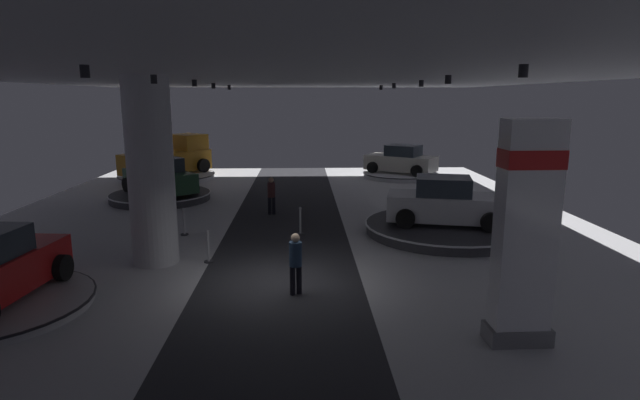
# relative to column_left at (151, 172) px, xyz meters

# --- Properties ---
(ground) EXTENTS (24.00, 44.00, 0.06)m
(ground) POSITION_rel_column_left_xyz_m (3.79, -1.78, -2.77)
(ground) COLOR silver
(ceiling_with_spotlights) EXTENTS (24.00, 44.00, 0.39)m
(ceiling_with_spotlights) POSITION_rel_column_left_xyz_m (3.79, -1.78, 2.80)
(ceiling_with_spotlights) COLOR silver
(column_left) EXTENTS (1.33, 1.33, 5.50)m
(column_left) POSITION_rel_column_left_xyz_m (0.00, 0.00, 0.00)
(column_left) COLOR silver
(column_left) RESTS_ON ground
(brand_sign_pylon) EXTENTS (1.28, 0.67, 4.49)m
(brand_sign_pylon) POSITION_rel_column_left_xyz_m (8.74, -5.36, -0.43)
(brand_sign_pylon) COLOR slate
(brand_sign_pylon) RESTS_ON ground
(display_platform_far_left) EXTENTS (4.75, 4.75, 0.36)m
(display_platform_far_left) POSITION_rel_column_left_xyz_m (-2.41, 9.35, -2.55)
(display_platform_far_left) COLOR #333338
(display_platform_far_left) RESTS_ON ground
(display_car_far_left) EXTENTS (4.14, 4.33, 1.71)m
(display_car_far_left) POSITION_rel_column_left_xyz_m (-2.39, 9.32, -1.62)
(display_car_far_left) COLOR #2D5638
(display_car_far_left) RESTS_ON display_platform_far_left
(display_platform_deep_right) EXTENTS (4.58, 4.58, 0.29)m
(display_platform_deep_right) POSITION_rel_column_left_xyz_m (10.47, 15.92, -2.59)
(display_platform_deep_right) COLOR silver
(display_platform_deep_right) RESTS_ON ground
(display_car_deep_right) EXTENTS (4.49, 3.84, 1.71)m
(display_car_deep_right) POSITION_rel_column_left_xyz_m (10.49, 15.91, -1.70)
(display_car_deep_right) COLOR silver
(display_car_deep_right) RESTS_ON display_platform_deep_right
(display_platform_deep_left) EXTENTS (5.68, 5.68, 0.29)m
(display_platform_deep_left) POSITION_rel_column_left_xyz_m (-3.76, 15.81, -2.59)
(display_platform_deep_left) COLOR silver
(display_platform_deep_left) RESTS_ON ground
(pickup_truck_deep_left) EXTENTS (4.95, 5.45, 2.30)m
(pickup_truck_deep_left) POSITION_rel_column_left_xyz_m (-3.56, 16.06, -1.52)
(pickup_truck_deep_left) COLOR #B77519
(pickup_truck_deep_left) RESTS_ON display_platform_deep_left
(display_platform_mid_right) EXTENTS (5.87, 5.87, 0.37)m
(display_platform_mid_right) POSITION_rel_column_left_xyz_m (9.61, 2.94, -2.55)
(display_platform_mid_right) COLOR #333338
(display_platform_mid_right) RESTS_ON ground
(display_car_mid_right) EXTENTS (4.50, 2.98, 1.71)m
(display_car_mid_right) POSITION_rel_column_left_xyz_m (9.58, 2.95, -1.61)
(display_car_mid_right) COLOR silver
(display_car_mid_right) RESTS_ON display_platform_mid_right
(visitor_walking_near) EXTENTS (0.32, 0.32, 1.59)m
(visitor_walking_near) POSITION_rel_column_left_xyz_m (3.11, 6.16, -1.84)
(visitor_walking_near) COLOR black
(visitor_walking_near) RESTS_ON ground
(visitor_walking_far) EXTENTS (0.32, 0.32, 1.59)m
(visitor_walking_far) POSITION_rel_column_left_xyz_m (4.22, -2.68, -1.84)
(visitor_walking_far) COLOR black
(visitor_walking_far) RESTS_ON ground
(stanchion_a) EXTENTS (0.28, 0.28, 1.01)m
(stanchion_a) POSITION_rel_column_left_xyz_m (0.15, 3.04, -2.38)
(stanchion_a) COLOR #333338
(stanchion_a) RESTS_ON ground
(stanchion_b) EXTENTS (0.28, 0.28, 1.01)m
(stanchion_b) POSITION_rel_column_left_xyz_m (1.57, -0.07, -2.38)
(stanchion_b) COLOR #333338
(stanchion_b) RESTS_ON ground
(stanchion_c) EXTENTS (0.28, 0.28, 1.01)m
(stanchion_c) POSITION_rel_column_left_xyz_m (4.33, 2.99, -2.38)
(stanchion_c) COLOR #333338
(stanchion_c) RESTS_ON ground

